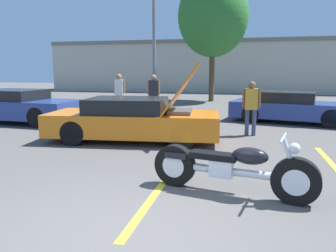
% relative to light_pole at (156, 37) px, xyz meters
% --- Properties ---
extents(ground_plane, '(80.00, 80.00, 0.00)m').
position_rel_light_pole_xyz_m(ground_plane, '(3.43, -13.83, -3.63)').
color(ground_plane, '#514F4C').
extents(parking_stripe_foreground, '(0.12, 5.42, 0.01)m').
position_rel_light_pole_xyz_m(parking_stripe_foreground, '(3.40, -11.34, -3.63)').
color(parking_stripe_foreground, yellow).
rests_on(parking_stripe_foreground, ground).
extents(far_building, '(32.00, 4.20, 4.40)m').
position_rel_light_pole_xyz_m(far_building, '(3.43, 12.09, -1.29)').
color(far_building, '#B2AD9E').
rests_on(far_building, ground).
extents(light_pole, '(1.21, 0.28, 6.52)m').
position_rel_light_pole_xyz_m(light_pole, '(0.00, 0.00, 0.00)').
color(light_pole, slate).
rests_on(light_pole, ground).
extents(tree_background, '(4.16, 4.16, 7.44)m').
position_rel_light_pole_xyz_m(tree_background, '(2.69, 3.04, 1.41)').
color(tree_background, brown).
rests_on(tree_background, ground).
extents(motorcycle, '(2.57, 0.86, 0.98)m').
position_rel_light_pole_xyz_m(motorcycle, '(4.54, -12.21, -3.22)').
color(motorcycle, black).
rests_on(motorcycle, ground).
extents(show_car_hood_open, '(4.75, 2.23, 2.10)m').
position_rel_light_pole_xyz_m(show_car_hood_open, '(1.80, -8.82, -3.05)').
color(show_car_hood_open, orange).
rests_on(show_car_hood_open, ground).
extents(parked_car_right_row, '(4.54, 2.61, 1.13)m').
position_rel_light_pole_xyz_m(parked_car_right_row, '(6.36, -4.49, -3.08)').
color(parked_car_right_row, navy).
rests_on(parked_car_right_row, ground).
extents(parked_car_left_row, '(4.68, 2.07, 1.20)m').
position_rel_light_pole_xyz_m(parked_car_left_row, '(-3.44, -6.78, -3.04)').
color(parked_car_left_row, navy).
rests_on(parked_car_left_row, ground).
extents(spectator_near_motorcycle, '(0.52, 0.21, 1.59)m').
position_rel_light_pole_xyz_m(spectator_near_motorcycle, '(4.90, -7.39, -2.69)').
color(spectator_near_motorcycle, '#38476B').
rests_on(spectator_near_motorcycle, ground).
extents(spectator_by_show_car, '(0.52, 0.23, 1.74)m').
position_rel_light_pole_xyz_m(spectator_by_show_car, '(-0.55, -3.95, -2.59)').
color(spectator_by_show_car, gray).
rests_on(spectator_by_show_car, ground).
extents(spectator_midground, '(0.52, 0.23, 1.73)m').
position_rel_light_pole_xyz_m(spectator_midground, '(1.10, -4.37, -2.60)').
color(spectator_midground, brown).
rests_on(spectator_midground, ground).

